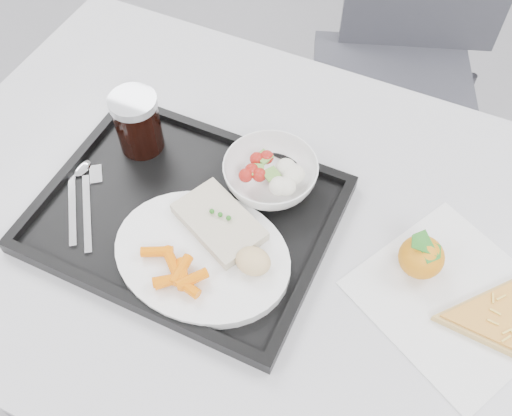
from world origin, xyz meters
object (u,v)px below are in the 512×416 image
salad_bowl (270,174)px  tangerine (421,257)px  dinner_plate (202,256)px  pizza_slice (498,320)px  table (266,250)px  chair (408,48)px  cola_glass (137,122)px  tray (186,215)px

salad_bowl → tangerine: size_ratio=1.73×
dinner_plate → pizza_slice: dinner_plate is taller
table → salad_bowl: 0.13m
salad_bowl → dinner_plate: bearing=-100.9°
pizza_slice → salad_bowl: bearing=168.3°
chair → cola_glass: (-0.31, -0.73, 0.28)m
chair → dinner_plate: (-0.11, -0.89, 0.24)m
dinner_plate → pizza_slice: 0.43m
dinner_plate → tangerine: 0.32m
dinner_plate → cola_glass: size_ratio=2.50×
tray → dinner_plate: (0.06, -0.06, 0.02)m
tray → tangerine: 0.36m
table → chair: bearing=86.6°
pizza_slice → dinner_plate: bearing=-167.7°
cola_glass → tangerine: 0.50m
tray → cola_glass: 0.18m
table → cola_glass: 0.30m
chair → pizza_slice: chair is taller
cola_glass → chair: bearing=67.1°
tray → cola_glass: bearing=145.5°
table → pizza_slice: 0.37m
dinner_plate → pizza_slice: (0.42, 0.09, -0.01)m
salad_bowl → tangerine: (0.26, -0.04, -0.00)m
salad_bowl → pizza_slice: size_ratio=0.62×
tray → tangerine: (0.36, 0.07, 0.03)m
table → tangerine: tangerine is taller
salad_bowl → tangerine: tangerine is taller
chair → pizza_slice: bearing=-68.4°
tray → dinner_plate: dinner_plate is taller
salad_bowl → tangerine: 0.27m
cola_glass → pizza_slice: 0.63m
chair → pizza_slice: size_ratio=3.78×
table → chair: 0.80m
table → tangerine: (0.23, 0.03, 0.10)m
cola_glass → pizza_slice: cola_glass is taller
chair → table: bearing=-93.4°
table → tangerine: 0.26m
chair → dinner_plate: size_ratio=3.44×
tray → cola_glass: size_ratio=4.17×
chair → pizza_slice: 0.88m
table → dinner_plate: (-0.06, -0.10, 0.09)m
tray → salad_bowl: (0.10, 0.11, 0.03)m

